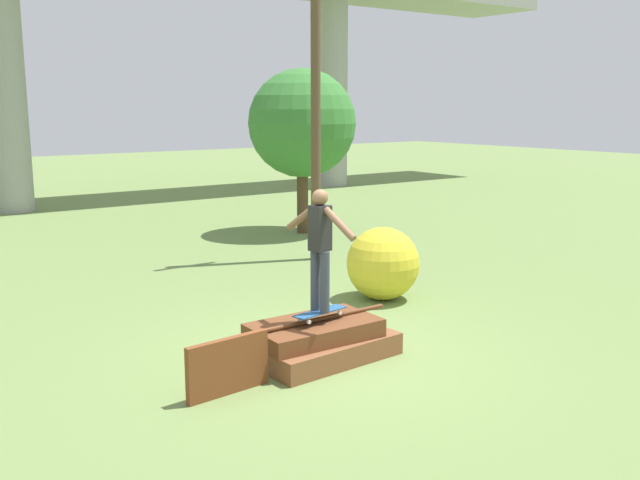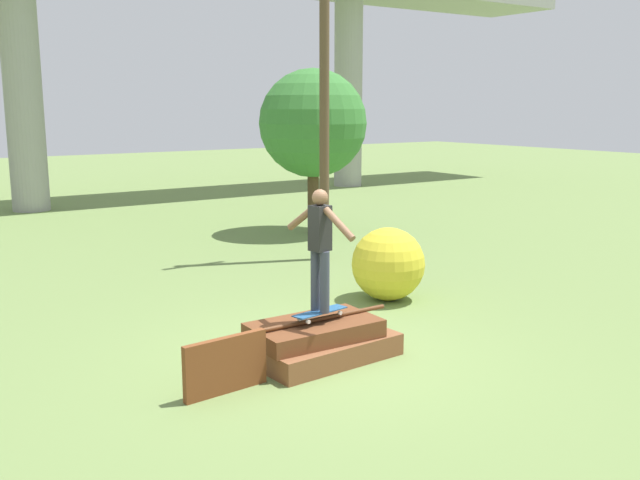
# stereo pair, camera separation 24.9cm
# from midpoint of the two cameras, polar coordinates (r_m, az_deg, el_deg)

# --- Properties ---
(ground_plane) EXTENTS (80.00, 80.00, 0.00)m
(ground_plane) POSITION_cam_midpoint_polar(r_m,az_deg,el_deg) (9.24, -0.55, -9.43)
(ground_plane) COLOR olive
(scrap_pile) EXTENTS (1.95, 1.16, 0.56)m
(scrap_pile) POSITION_cam_midpoint_polar(r_m,az_deg,el_deg) (9.14, -0.81, -8.08)
(scrap_pile) COLOR brown
(scrap_pile) RESTS_ON ground_plane
(scrap_plank_loose) EXTENTS (1.05, 0.17, 0.65)m
(scrap_plank_loose) POSITION_cam_midpoint_polar(r_m,az_deg,el_deg) (8.14, -8.26, -9.96)
(scrap_plank_loose) COLOR brown
(scrap_plank_loose) RESTS_ON ground_plane
(skateboard) EXTENTS (0.80, 0.31, 0.09)m
(skateboard) POSITION_cam_midpoint_polar(r_m,az_deg,el_deg) (8.97, -0.80, -5.80)
(skateboard) COLOR #23517F
(skateboard) RESTS_ON scrap_pile
(skater) EXTENTS (0.26, 1.17, 1.54)m
(skater) POSITION_cam_midpoint_polar(r_m,az_deg,el_deg) (8.76, -0.82, -0.17)
(skater) COLOR #383D4C
(skater) RESTS_ON skateboard
(utility_pole) EXTENTS (1.30, 0.20, 7.28)m
(utility_pole) POSITION_cam_midpoint_polar(r_m,az_deg,el_deg) (14.66, -0.85, 13.00)
(utility_pole) COLOR brown
(utility_pole) RESTS_ON ground_plane
(tree_behind_left) EXTENTS (2.67, 2.67, 4.08)m
(tree_behind_left) POSITION_cam_midpoint_polar(r_m,az_deg,el_deg) (17.82, -1.84, 9.28)
(tree_behind_left) COLOR #4C3823
(tree_behind_left) RESTS_ON ground_plane
(bush_yellow_flowering) EXTENTS (1.21, 1.21, 1.21)m
(bush_yellow_flowering) POSITION_cam_midpoint_polar(r_m,az_deg,el_deg) (11.82, 4.45, -1.90)
(bush_yellow_flowering) COLOR gold
(bush_yellow_flowering) RESTS_ON ground_plane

